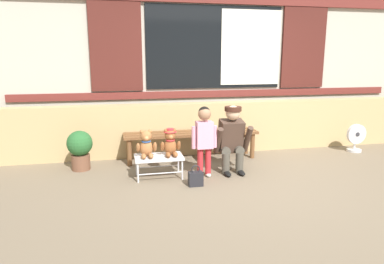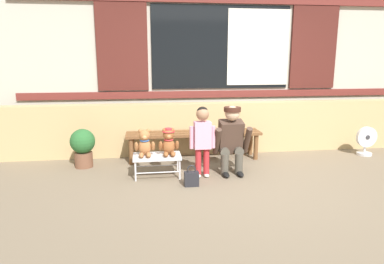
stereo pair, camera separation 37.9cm
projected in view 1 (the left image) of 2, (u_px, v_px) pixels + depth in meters
ground_plane at (251, 179)px, 4.68m from camera, size 60.00×60.00×0.00m
brick_low_wall at (221, 127)px, 5.95m from camera, size 7.29×0.25×0.85m
shop_facade at (214, 47)px, 6.16m from camera, size 7.44×0.26×3.50m
wooden_bench_long at (191, 136)px, 5.49m from camera, size 2.10×0.40×0.44m
small_display_bench at (159, 158)px, 4.68m from camera, size 0.64×0.36×0.30m
teddy_bear_plain at (146, 145)px, 4.60m from camera, size 0.28×0.26×0.36m
teddy_bear_with_hat at (170, 143)px, 4.67m from camera, size 0.28×0.27×0.36m
child_standing at (204, 134)px, 4.64m from camera, size 0.35×0.18×0.96m
adult_crouching at (232, 139)px, 4.86m from camera, size 0.50×0.49×0.95m
handbag_on_ground at (196, 178)px, 4.40m from camera, size 0.18×0.11×0.27m
potted_plant at (80, 148)px, 4.99m from camera, size 0.36×0.36×0.57m
floor_fan at (356, 138)px, 5.97m from camera, size 0.34×0.24×0.48m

